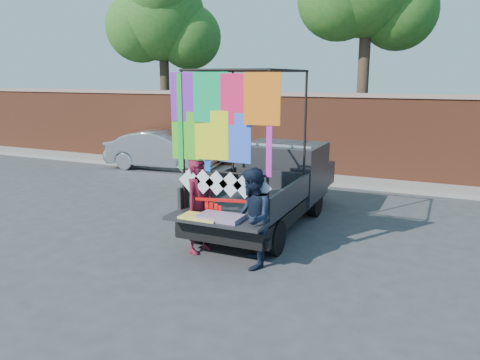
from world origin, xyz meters
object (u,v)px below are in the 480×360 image
at_px(sedan, 164,150).
at_px(man, 252,218).
at_px(pickup_truck, 275,183).
at_px(woman, 200,206).

distance_m(sedan, man, 8.89).
bearing_deg(man, sedan, -162.00).
bearing_deg(sedan, pickup_truck, -132.58).
distance_m(pickup_truck, sedan, 6.68).
relative_size(pickup_truck, sedan, 1.30).
xyz_separation_m(pickup_truck, sedan, (-5.45, 3.85, -0.16)).
bearing_deg(man, pickup_truck, 167.54).
height_order(sedan, man, man).
xyz_separation_m(pickup_truck, woman, (-0.53, -2.43, 0.05)).
bearing_deg(sedan, man, -144.54).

